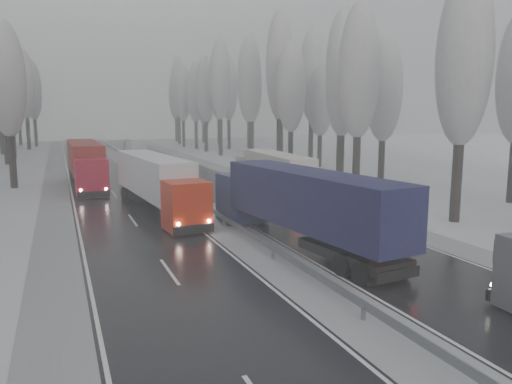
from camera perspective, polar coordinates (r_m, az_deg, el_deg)
ground at (r=15.86m, az=20.63°, el=-19.02°), size 260.00×260.00×0.00m
carriageway_right at (r=43.49m, az=-1.20°, el=-0.61°), size 7.50×200.00×0.03m
carriageway_left at (r=41.07m, az=-15.06°, el=-1.50°), size 7.50×200.00×0.03m
median_slush at (r=41.97m, az=-7.93°, el=-1.04°), size 3.00×200.00×0.04m
shoulder_right at (r=45.43m, az=4.66°, el=-0.21°), size 2.40×200.00×0.04m
shoulder_left at (r=40.83m, az=-21.97°, el=-1.90°), size 2.40×200.00×0.04m
median_guardrail at (r=41.86m, az=-7.94°, el=-0.26°), size 0.12×200.00×0.76m
tree_16 at (r=35.94m, az=22.70°, el=13.73°), size 3.60×3.60×16.53m
tree_18 at (r=44.53m, az=11.70°, el=13.23°), size 3.60×3.60×16.58m
tree_19 at (r=50.86m, az=14.43°, el=11.14°), size 3.60×3.60×14.57m
tree_20 at (r=53.16m, az=9.90°, el=11.97°), size 3.60×3.60×15.71m
tree_21 at (r=57.85m, az=9.76°, el=13.57°), size 3.60×3.60×18.62m
tree_22 at (r=61.92m, az=4.04°, el=11.74°), size 3.60×3.60×15.86m
tree_23 at (r=68.31m, az=7.39°, el=10.20°), size 3.60×3.60×13.55m
tree_24 at (r=67.39m, az=2.71°, el=14.04°), size 3.60×3.60×20.49m
tree_25 at (r=73.96m, az=6.41°, el=13.03°), size 3.60×3.60×19.44m
tree_26 at (r=76.63m, az=-0.77°, el=12.63°), size 3.60×3.60×18.78m
tree_27 at (r=83.03m, az=2.94°, el=11.83°), size 3.60×3.60×17.62m
tree_28 at (r=86.33m, az=-4.14°, el=12.56°), size 3.60×3.60×19.62m
tree_29 at (r=92.49m, az=-0.45°, el=11.75°), size 3.60×3.60×18.11m
tree_30 at (r=95.65m, az=-5.80°, el=11.52°), size 3.60×3.60×17.86m
tree_31 at (r=101.24m, az=-3.15°, el=11.68°), size 3.60×3.60×18.58m
tree_32 at (r=102.89m, az=-6.93°, el=11.14°), size 3.60×3.60×17.33m
tree_33 at (r=107.53m, az=-5.82°, el=10.04°), size 3.60×3.60×14.33m
tree_34 at (r=109.56m, az=-8.36°, el=11.08°), size 3.60×3.60×17.63m
tree_35 at (r=115.89m, az=-4.31°, el=11.23°), size 3.60×3.60×18.25m
tree_36 at (r=119.51m, az=-8.88°, el=11.68°), size 3.60×3.60×20.23m
tree_37 at (r=125.02m, az=-6.09°, el=10.49°), size 3.60×3.60×16.37m
tree_38 at (r=130.12m, az=-9.18°, el=10.82°), size 3.60×3.60×17.97m
tree_39 at (r=134.62m, az=-8.35°, el=10.29°), size 3.60×3.60×16.19m
tree_62 at (r=54.15m, az=-26.65°, el=11.33°), size 3.60×3.60×16.04m
tree_68 at (r=79.65m, az=-27.07°, el=10.55°), size 3.60×3.60×16.65m
tree_70 at (r=89.68m, az=-26.33°, el=10.51°), size 3.60×3.60×17.09m
tree_74 at (r=109.76m, az=-24.91°, el=11.03°), size 3.60×3.60×19.68m
tree_76 at (r=119.06m, az=-24.15°, el=10.51°), size 3.60×3.60×18.55m
tree_77 at (r=123.31m, az=-26.63°, el=9.01°), size 3.60×3.60×14.32m
tree_78 at (r=125.84m, az=-25.67°, el=10.58°), size 3.60×3.60×19.55m
tree_79 at (r=129.97m, az=-26.74°, el=9.73°), size 3.60×3.60×17.07m
truck_blue_box at (r=27.38m, az=4.79°, el=-1.10°), size 4.67×16.85×4.28m
truck_cream_box at (r=44.74m, az=1.87°, el=2.52°), size 3.23×14.95×3.81m
box_truck_distant at (r=89.04m, az=-13.71°, el=5.03°), size 2.75×7.79×2.87m
truck_red_white at (r=37.21m, az=-11.29°, el=1.32°), size 3.87×16.27×4.14m
truck_red_red at (r=51.99m, az=-18.90°, el=3.33°), size 2.99×17.20×4.40m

